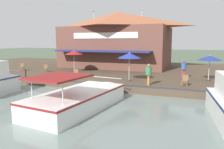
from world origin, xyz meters
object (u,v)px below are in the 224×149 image
(motorboat_fourth_along, at_px, (85,96))
(mooring_post, at_px, (25,74))
(patio_umbrella_mid_patio_right, at_px, (210,58))
(cafe_chair_under_first_umbrella, at_px, (22,67))
(cafe_chair_facing_river, at_px, (185,80))
(cafe_chair_mid_patio, at_px, (45,68))
(person_mid_patio, at_px, (149,72))
(patio_umbrella_near_quay_edge, at_px, (129,56))
(person_at_quay_edge, at_px, (184,67))
(waterfront_restaurant, at_px, (117,39))
(tree_downstream_bank, at_px, (138,37))
(patio_umbrella_far_corner, at_px, (74,53))
(cafe_chair_far_corner_seat, at_px, (76,73))

(motorboat_fourth_along, distance_m, mooring_post, 9.86)
(patio_umbrella_mid_patio_right, distance_m, cafe_chair_under_first_umbrella, 20.45)
(patio_umbrella_mid_patio_right, height_order, cafe_chair_facing_river, patio_umbrella_mid_patio_right)
(patio_umbrella_mid_patio_right, distance_m, cafe_chair_facing_river, 3.99)
(cafe_chair_mid_patio, relative_size, person_mid_patio, 0.51)
(patio_umbrella_near_quay_edge, distance_m, cafe_chair_facing_river, 5.03)
(patio_umbrella_near_quay_edge, relative_size, person_at_quay_edge, 1.48)
(patio_umbrella_mid_patio_right, height_order, mooring_post, patio_umbrella_mid_patio_right)
(person_mid_patio, relative_size, motorboat_fourth_along, 0.21)
(cafe_chair_facing_river, distance_m, motorboat_fourth_along, 8.10)
(cafe_chair_under_first_umbrella, height_order, person_at_quay_edge, person_at_quay_edge)
(cafe_chair_mid_patio, height_order, person_at_quay_edge, person_at_quay_edge)
(cafe_chair_facing_river, xyz_separation_m, mooring_post, (1.48, -14.28, -0.06))
(cafe_chair_mid_patio, xyz_separation_m, person_mid_patio, (3.32, 12.49, 0.57))
(cafe_chair_facing_river, bearing_deg, cafe_chair_under_first_umbrella, -98.00)
(waterfront_restaurant, height_order, cafe_chair_facing_river, waterfront_restaurant)
(person_mid_patio, distance_m, tree_downstream_bank, 17.44)
(waterfront_restaurant, height_order, person_at_quay_edge, waterfront_restaurant)
(patio_umbrella_far_corner, bearing_deg, waterfront_restaurant, 161.56)
(patio_umbrella_near_quay_edge, xyz_separation_m, person_at_quay_edge, (-3.39, 4.30, -1.16))
(patio_umbrella_near_quay_edge, xyz_separation_m, cafe_chair_under_first_umbrella, (-2.04, -13.93, -1.73))
(waterfront_restaurant, bearing_deg, cafe_chair_far_corner_seat, 0.20)
(cafe_chair_far_corner_seat, bearing_deg, person_mid_patio, 83.83)
(patio_umbrella_near_quay_edge, distance_m, patio_umbrella_mid_patio_right, 6.98)
(motorboat_fourth_along, bearing_deg, tree_downstream_bank, -173.47)
(patio_umbrella_near_quay_edge, height_order, cafe_chair_far_corner_seat, patio_umbrella_near_quay_edge)
(waterfront_restaurant, height_order, cafe_chair_far_corner_seat, waterfront_restaurant)
(patio_umbrella_near_quay_edge, relative_size, person_mid_patio, 1.48)
(waterfront_restaurant, bearing_deg, mooring_post, -19.46)
(cafe_chair_under_first_umbrella, bearing_deg, patio_umbrella_far_corner, 101.65)
(mooring_post, bearing_deg, cafe_chair_facing_river, 95.90)
(patio_umbrella_near_quay_edge, height_order, person_at_quay_edge, patio_umbrella_near_quay_edge)
(person_mid_patio, bearing_deg, patio_umbrella_near_quay_edge, -122.50)
(patio_umbrella_far_corner, relative_size, mooring_post, 2.96)
(patio_umbrella_far_corner, distance_m, motorboat_fourth_along, 12.14)
(cafe_chair_far_corner_seat, height_order, motorboat_fourth_along, motorboat_fourth_along)
(patio_umbrella_far_corner, distance_m, cafe_chair_far_corner_seat, 4.89)
(cafe_chair_mid_patio, distance_m, tree_downstream_bank, 15.35)
(patio_umbrella_near_quay_edge, distance_m, motorboat_fourth_along, 6.92)
(waterfront_restaurant, bearing_deg, cafe_chair_facing_river, 41.04)
(person_at_quay_edge, height_order, motorboat_fourth_along, person_at_quay_edge)
(person_mid_patio, distance_m, motorboat_fourth_along, 6.04)
(cafe_chair_facing_river, xyz_separation_m, tree_downstream_bank, (-15.65, -7.96, 3.74))
(motorboat_fourth_along, bearing_deg, mooring_post, -116.96)
(cafe_chair_mid_patio, distance_m, mooring_post, 4.22)
(patio_umbrella_mid_patio_right, bearing_deg, person_mid_patio, -48.84)
(person_mid_patio, bearing_deg, person_at_quay_edge, 153.39)
(person_mid_patio, bearing_deg, motorboat_fourth_along, -27.86)
(cafe_chair_facing_river, height_order, motorboat_fourth_along, motorboat_fourth_along)
(patio_umbrella_far_corner, height_order, cafe_chair_under_first_umbrella, patio_umbrella_far_corner)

